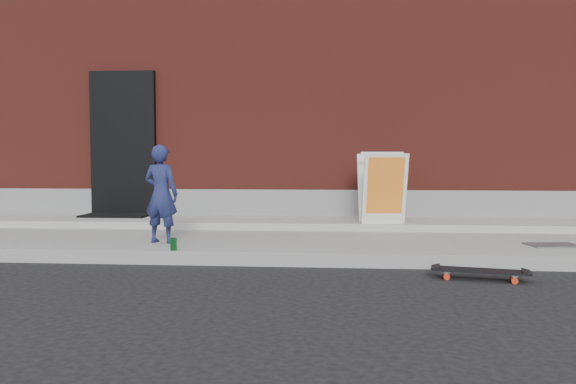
# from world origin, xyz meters

# --- Properties ---
(ground) EXTENTS (80.00, 80.00, 0.00)m
(ground) POSITION_xyz_m (0.00, 0.00, 0.00)
(ground) COLOR black
(ground) RESTS_ON ground
(sidewalk) EXTENTS (20.00, 3.00, 0.15)m
(sidewalk) POSITION_xyz_m (0.00, 1.50, 0.07)
(sidewalk) COLOR gray
(sidewalk) RESTS_ON ground
(apron) EXTENTS (20.00, 1.20, 0.10)m
(apron) POSITION_xyz_m (0.00, 2.40, 0.20)
(apron) COLOR gray
(apron) RESTS_ON sidewalk
(building) EXTENTS (20.00, 8.10, 5.00)m
(building) POSITION_xyz_m (-0.00, 6.99, 2.50)
(building) COLOR maroon
(building) RESTS_ON ground
(child) EXTENTS (0.47, 0.35, 1.14)m
(child) POSITION_xyz_m (-1.24, 0.59, 0.72)
(child) COLOR #1B224D
(child) RESTS_ON sidewalk
(skateboard) EXTENTS (0.88, 0.39, 0.10)m
(skateboard) POSITION_xyz_m (2.13, -0.47, 0.08)
(skateboard) COLOR red
(skateboard) RESTS_ON ground
(pizza_sign) EXTENTS (0.66, 0.76, 0.98)m
(pizza_sign) POSITION_xyz_m (1.42, 1.98, 0.74)
(pizza_sign) COLOR silver
(pizza_sign) RESTS_ON apron
(soda_can) EXTENTS (0.09, 0.09, 0.13)m
(soda_can) POSITION_xyz_m (-0.94, 0.05, 0.22)
(soda_can) COLOR #187B2D
(soda_can) RESTS_ON sidewalk
(doormat) EXTENTS (1.02, 0.83, 0.03)m
(doormat) POSITION_xyz_m (-2.58, 2.70, 0.26)
(doormat) COLOR black
(doormat) RESTS_ON apron
(utility_plate) EXTENTS (0.59, 0.43, 0.02)m
(utility_plate) POSITION_xyz_m (3.23, 0.73, 0.16)
(utility_plate) COLOR #5C5B61
(utility_plate) RESTS_ON sidewalk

